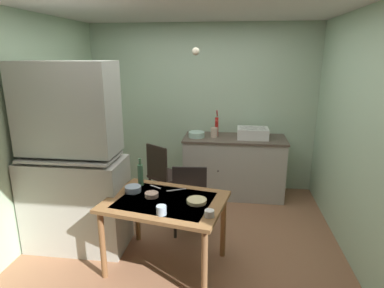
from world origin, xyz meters
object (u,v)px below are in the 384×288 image
Objects in this scene: hutch_cabinet at (73,165)px; mug_dark at (209,213)px; serving_bowl_wide at (152,195)px; dining_table at (165,209)px; hand_pump at (217,125)px; mixing_bowl_counter at (197,134)px; chair_by_counter at (164,174)px; glass_bottle at (140,174)px; chair_far_side at (190,197)px; sink_basin at (253,133)px.

hutch_cabinet is 1.58m from mug_dark.
mug_dark is (0.59, -0.33, 0.01)m from serving_bowl_wide.
hand_pump is at bearing 78.65° from dining_table.
serving_bowl_wide is (-0.24, -1.74, -0.19)m from mixing_bowl_counter.
mixing_bowl_counter is at bearing -161.65° from hand_pump.
dining_table is 0.19m from serving_bowl_wide.
dining_table is at bearing 148.30° from mug_dark.
chair_by_counter is (-0.67, -0.63, -0.57)m from hand_pump.
glass_bottle is at bearing 142.53° from mug_dark.
chair_by_counter reaches higher than mug_dark.
dining_table is 1.42× the size of chair_far_side.
sink_basin reaches higher than mug_dark.
glass_bottle is at bearing 5.67° from hutch_cabinet.
mixing_bowl_counter is (-0.81, -0.05, -0.04)m from sink_basin.
sink_basin reaches higher than chair_by_counter.
glass_bottle is (-0.78, 0.59, 0.09)m from mug_dark.
sink_basin is 3.29× the size of serving_bowl_wide.
hutch_cabinet is 15.04× the size of serving_bowl_wide.
sink_basin is 0.35× the size of dining_table.
hand_pump reaches higher than serving_bowl_wide.
mixing_bowl_counter is 1.77m from serving_bowl_wide.
mug_dark is at bearing -29.07° from serving_bowl_wide.
dining_table is at bearing -20.14° from serving_bowl_wide.
hand_pump is 4.58× the size of mug_dark.
glass_bottle is at bearing -114.26° from hand_pump.
hutch_cabinet is 1.11m from dining_table.
serving_bowl_wide is at bearing -105.94° from hand_pump.
dining_table is 0.51m from glass_bottle.
hand_pump is at bearing 49.23° from hutch_cabinet.
hand_pump is at bearing 43.18° from chair_by_counter.
hand_pump reaches higher than mug_dark.
sink_basin is 1.13× the size of hand_pump.
dining_table is at bearing -116.11° from sink_basin.
hutch_cabinet is 1.34m from chair_far_side.
mixing_bowl_counter is (-0.29, -0.10, -0.13)m from hand_pump.
hutch_cabinet is 0.72m from glass_bottle.
chair_by_counter reaches higher than serving_bowl_wide.
mixing_bowl_counter reaches higher than dining_table.
mixing_bowl_counter is at bearing 82.22° from serving_bowl_wide.
hutch_cabinet is 2.52m from sink_basin.
hand_pump reaches higher than sink_basin.
mug_dark is (-0.46, -2.12, -0.22)m from sink_basin.
mug_dark is 0.28× the size of glass_bottle.
serving_bowl_wide is (-0.30, -0.59, 0.27)m from chair_far_side.
mug_dark is (1.48, -0.52, -0.19)m from hutch_cabinet.
glass_bottle is (-0.18, 0.27, 0.10)m from serving_bowl_wide.
chair_by_counter is at bearing -153.93° from sink_basin.
chair_by_counter is (0.74, 1.01, -0.45)m from hutch_cabinet.
mixing_bowl_counter is at bearing 54.25° from chair_by_counter.
dining_table is (-0.91, -1.85, -0.34)m from sink_basin.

